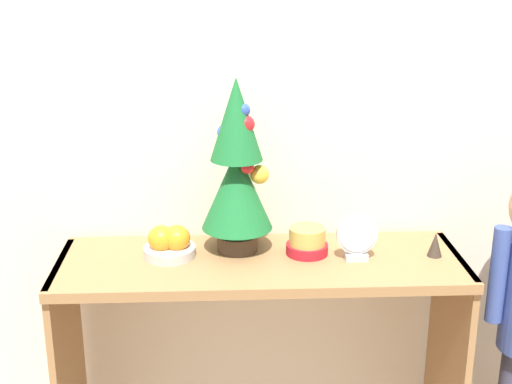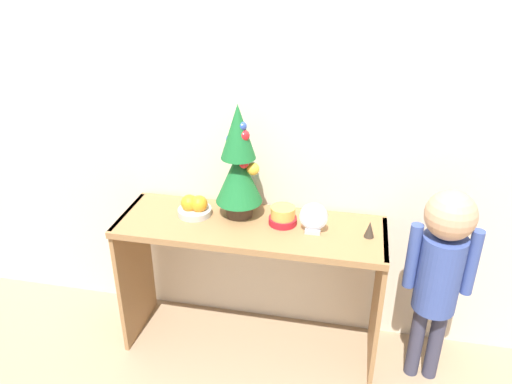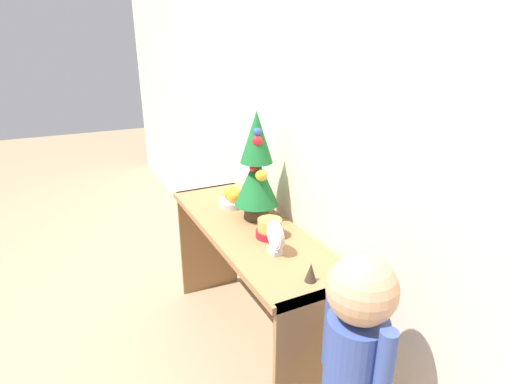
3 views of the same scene
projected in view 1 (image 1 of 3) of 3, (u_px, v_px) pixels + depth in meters
name	position (u px, v px, depth m)	size (l,w,h in m)	color
back_wall	(257.00, 53.00, 2.13)	(7.00, 0.05, 2.50)	beige
console_table	(261.00, 305.00, 2.13)	(1.19, 0.40, 0.68)	olive
mini_tree	(237.00, 168.00, 2.06)	(0.21, 0.21, 0.52)	#4C3828
fruit_bowl	(169.00, 244.00, 2.09)	(0.15, 0.15, 0.10)	#B7B2A8
singing_bowl	(307.00, 242.00, 2.11)	(0.12, 0.12, 0.08)	#AD1923
desk_clock	(357.00, 238.00, 2.06)	(0.12, 0.04, 0.14)	#B2B2B7
figurine	(435.00, 244.00, 2.09)	(0.04, 0.04, 0.07)	#382D23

